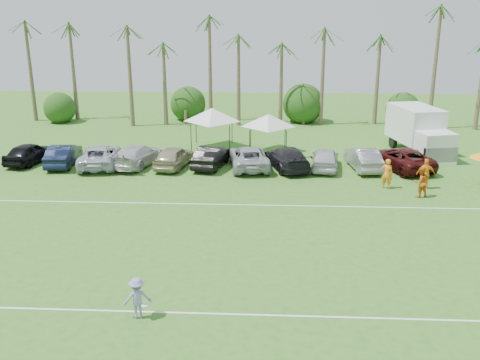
{
  "coord_description": "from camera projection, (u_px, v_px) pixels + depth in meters",
  "views": [
    {
      "loc": [
        2.32,
        -15.69,
        10.93
      ],
      "look_at": [
        0.81,
        13.82,
        1.6
      ],
      "focal_mm": 40.0,
      "sensor_mm": 36.0,
      "label": 1
    }
  ],
  "objects": [
    {
      "name": "palm_tree_7",
      "position": [
        328.0,
        21.0,
        51.11
      ],
      "size": [
        2.4,
        2.4,
        11.9
      ],
      "color": "brown",
      "rests_on": "ground"
    },
    {
      "name": "parked_car_4",
      "position": [
        174.0,
        157.0,
        39.07
      ],
      "size": [
        2.71,
        4.92,
        1.59
      ],
      "primitive_type": "imported",
      "rotation": [
        0.0,
        0.0,
        2.95
      ],
      "color": "tan",
      "rests_on": "ground"
    },
    {
      "name": "sideline_player_c",
      "position": [
        426.0,
        174.0,
        34.25
      ],
      "size": [
        1.19,
        0.54,
        1.99
      ],
      "primitive_type": "imported",
      "rotation": [
        0.0,
        0.0,
        3.09
      ],
      "color": "orange",
      "rests_on": "ground"
    },
    {
      "name": "parked_car_0",
      "position": [
        30.0,
        153.0,
        40.11
      ],
      "size": [
        2.77,
        4.94,
        1.59
      ],
      "primitive_type": "imported",
      "rotation": [
        0.0,
        0.0,
        2.94
      ],
      "color": "black",
      "rests_on": "ground"
    },
    {
      "name": "palm_tree_5",
      "position": [
        244.0,
        39.0,
        52.02
      ],
      "size": [
        2.4,
        2.4,
        9.9
      ],
      "color": "brown",
      "rests_on": "ground"
    },
    {
      "name": "parked_car_7",
      "position": [
        287.0,
        158.0,
        38.78
      ],
      "size": [
        3.66,
        5.87,
        1.59
      ],
      "primitive_type": "imported",
      "rotation": [
        0.0,
        0.0,
        3.43
      ],
      "color": "black",
      "rests_on": "ground"
    },
    {
      "name": "parked_car_8",
      "position": [
        325.0,
        158.0,
        38.64
      ],
      "size": [
        2.46,
        4.86,
        1.59
      ],
      "primitive_type": "imported",
      "rotation": [
        0.0,
        0.0,
        3.01
      ],
      "color": "silver",
      "rests_on": "ground"
    },
    {
      "name": "palm_tree_2",
      "position": [
        122.0,
        30.0,
        52.35
      ],
      "size": [
        2.4,
        2.4,
        10.9
      ],
      "color": "brown",
      "rests_on": "ground"
    },
    {
      "name": "canopy_tent_left",
      "position": [
        212.0,
        108.0,
        44.05
      ],
      "size": [
        4.79,
        4.79,
        3.88
      ],
      "color": "black",
      "rests_on": "ground"
    },
    {
      "name": "box_truck",
      "position": [
        420.0,
        130.0,
        42.41
      ],
      "size": [
        4.07,
        7.51,
        3.67
      ],
      "rotation": [
        0.0,
        0.0,
        0.21
      ],
      "color": "white",
      "rests_on": "ground"
    },
    {
      "name": "parked_car_6",
      "position": [
        249.0,
        157.0,
        38.97
      ],
      "size": [
        3.35,
        6.0,
        1.59
      ],
      "primitive_type": "imported",
      "rotation": [
        0.0,
        0.0,
        3.27
      ],
      "color": "#AAACB3",
      "rests_on": "ground"
    },
    {
      "name": "bush_tree_0",
      "position": [
        64.0,
        103.0,
        55.87
      ],
      "size": [
        4.0,
        4.0,
        4.0
      ],
      "color": "brown",
      "rests_on": "ground"
    },
    {
      "name": "frisbee_player",
      "position": [
        137.0,
        298.0,
        19.78
      ],
      "size": [
        1.18,
        0.91,
        1.61
      ],
      "rotation": [
        0.0,
        0.0,
        3.48
      ],
      "color": "#8987C0",
      "rests_on": "ground"
    },
    {
      "name": "parked_car_3",
      "position": [
        137.0,
        155.0,
        39.47
      ],
      "size": [
        3.48,
        5.84,
        1.59
      ],
      "primitive_type": "imported",
      "rotation": [
        0.0,
        0.0,
        2.9
      ],
      "color": "beige",
      "rests_on": "ground"
    },
    {
      "name": "canopy_tent_right",
      "position": [
        268.0,
        114.0,
        42.83
      ],
      "size": [
        4.43,
        4.43,
        3.59
      ],
      "color": "black",
      "rests_on": "ground"
    },
    {
      "name": "ground",
      "position": [
        196.0,
        345.0,
        18.35
      ],
      "size": [
        120.0,
        120.0,
        0.0
      ],
      "primitive_type": "plane",
      "color": "#366A20",
      "rests_on": "ground"
    },
    {
      "name": "parked_car_9",
      "position": [
        363.0,
        158.0,
        38.63
      ],
      "size": [
        2.25,
        4.98,
        1.59
      ],
      "primitive_type": "imported",
      "rotation": [
        0.0,
        0.0,
        3.26
      ],
      "color": "gray",
      "rests_on": "ground"
    },
    {
      "name": "bush_tree_3",
      "position": [
        402.0,
        106.0,
        54.16
      ],
      "size": [
        4.0,
        4.0,
        4.0
      ],
      "color": "brown",
      "rests_on": "ground"
    },
    {
      "name": "sideline_player_a",
      "position": [
        387.0,
        174.0,
        34.32
      ],
      "size": [
        0.84,
        0.7,
        1.97
      ],
      "primitive_type": "imported",
      "rotation": [
        0.0,
        0.0,
        2.77
      ],
      "color": "orange",
      "rests_on": "ground"
    },
    {
      "name": "sideline_player_b",
      "position": [
        421.0,
        182.0,
        32.73
      ],
      "size": [
        1.11,
        0.97,
        1.93
      ],
      "primitive_type": "imported",
      "rotation": [
        0.0,
        0.0,
        3.44
      ],
      "color": "#D16017",
      "rests_on": "ground"
    },
    {
      "name": "bush_tree_1",
      "position": [
        187.0,
        104.0,
        55.24
      ],
      "size": [
        4.0,
        4.0,
        4.0
      ],
      "color": "brown",
      "rests_on": "ground"
    },
    {
      "name": "parked_car_10",
      "position": [
        401.0,
        158.0,
        38.67
      ],
      "size": [
        4.52,
        6.27,
        1.59
      ],
      "primitive_type": "imported",
      "rotation": [
        0.0,
        0.0,
        3.51
      ],
      "color": "#410E0F",
      "rests_on": "ground"
    },
    {
      "name": "palm_tree_0",
      "position": [
        25.0,
        48.0,
        53.36
      ],
      "size": [
        2.4,
        2.4,
        8.9
      ],
      "color": "brown",
      "rests_on": "ground"
    },
    {
      "name": "parked_car_1",
      "position": [
        64.0,
        155.0,
        39.58
      ],
      "size": [
        2.11,
        4.95,
        1.59
      ],
      "primitive_type": "imported",
      "rotation": [
        0.0,
        0.0,
        3.23
      ],
      "color": "#111934",
      "rests_on": "ground"
    },
    {
      "name": "palm_tree_3",
      "position": [
        162.0,
        21.0,
        51.9
      ],
      "size": [
        2.4,
        2.4,
        11.9
      ],
      "color": "brown",
      "rests_on": "ground"
    },
    {
      "name": "palm_tree_1",
      "position": [
        73.0,
        39.0,
        52.85
      ],
      "size": [
        2.4,
        2.4,
        9.9
      ],
      "color": "brown",
      "rests_on": "ground"
    },
    {
      "name": "palm_tree_6",
      "position": [
        286.0,
        30.0,
        51.56
      ],
      "size": [
        2.4,
        2.4,
        10.9
      ],
      "color": "brown",
      "rests_on": "ground"
    },
    {
      "name": "parked_car_2",
      "position": [
        100.0,
        156.0,
        39.37
      ],
      "size": [
        3.43,
        6.03,
        1.59
      ],
      "primitive_type": "imported",
      "rotation": [
        0.0,
        0.0,
        3.29
      ],
      "color": "#B6BAC7",
      "rests_on": "ground"
    },
    {
      "name": "parked_car_5",
      "position": [
        212.0,
        156.0,
        39.19
      ],
      "size": [
        2.63,
        5.06,
        1.59
      ],
      "primitive_type": "imported",
      "rotation": [
        0.0,
        0.0,
        2.94
      ],
      "color": "black",
      "rests_on": "ground"
    },
    {
      "name": "palm_tree_4",
      "position": [
        204.0,
        48.0,
        52.48
      ],
      "size": [
        2.4,
        2.4,
        8.9
      ],
      "color": "brown",
      "rests_on": "ground"
    },
    {
      "name": "field_lines",
      "position": [
        217.0,
        247.0,
        25.96
      ],
      "size": [
        80.0,
        12.1,
        0.01
      ],
      "color": "white",
      "rests_on": "ground"
    },
    {
      "name": "palm_tree_9",
      "position": [
        432.0,
        40.0,
        51.14
      ],
      "size": [
        2.4,
        2.4,
        9.9
      ],
      "color": "brown",
      "rests_on": "ground"
    },
    {
      "name": "palm_tree_8",
      "position": [
        379.0,
        49.0,
        51.65
      ],
      "size": [
        2.4,
        2.4,
        8.9
      ],
      "color": "brown",
      "rests_on": "ground"
    },
    {
      "name": "bush_tree_2",
      "position": [
        303.0,
        105.0,
        54.65
      ],
      "size": [
        4.0,
        4.0,
        4.0
      ],
      "color": "brown",
      "rests_on": "ground"
    }
  ]
}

